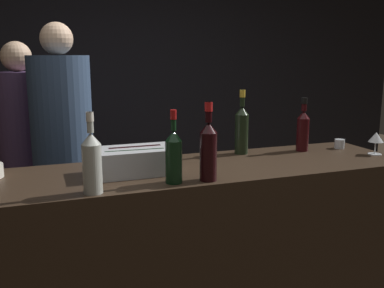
{
  "coord_description": "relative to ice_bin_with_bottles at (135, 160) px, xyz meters",
  "views": [
    {
      "loc": [
        -0.74,
        -1.72,
        1.6
      ],
      "look_at": [
        0.0,
        0.35,
        1.15
      ],
      "focal_mm": 40.0,
      "sensor_mm": 36.0,
      "label": 1
    }
  ],
  "objects": [
    {
      "name": "person_blond_tee",
      "position": [
        -0.56,
        1.24,
        -0.14
      ],
      "size": [
        0.33,
        0.33,
        1.71
      ],
      "rotation": [
        0.0,
        0.0,
        0.85
      ],
      "color": "black",
      "rests_on": "ground_plane"
    },
    {
      "name": "red_wine_bottle_black_foil",
      "position": [
        1.08,
        0.16,
        0.07
      ],
      "size": [
        0.07,
        0.07,
        0.33
      ],
      "color": "black",
      "rests_on": "bar_counter"
    },
    {
      "name": "red_wine_bottle_burgundy",
      "position": [
        0.13,
        -0.22,
        0.06
      ],
      "size": [
        0.08,
        0.08,
        0.34
      ],
      "color": "black",
      "rests_on": "bar_counter"
    },
    {
      "name": "wall_back_chalkboard",
      "position": [
        0.31,
        2.11,
        0.3
      ],
      "size": [
        6.4,
        0.06,
        2.8
      ],
      "color": "black",
      "rests_on": "ground_plane"
    },
    {
      "name": "wine_glass",
      "position": [
        1.43,
        -0.07,
        0.03
      ],
      "size": [
        0.09,
        0.09,
        0.13
      ],
      "color": "silver",
      "rests_on": "bar_counter"
    },
    {
      "name": "candle_votive",
      "position": [
        1.35,
        0.14,
        -0.04
      ],
      "size": [
        0.06,
        0.06,
        0.06
      ],
      "color": "silver",
      "rests_on": "bar_counter"
    },
    {
      "name": "white_wine_bottle",
      "position": [
        -0.24,
        -0.25,
        0.07
      ],
      "size": [
        0.08,
        0.08,
        0.35
      ],
      "color": "#B2B7AD",
      "rests_on": "bar_counter"
    },
    {
      "name": "red_wine_bottle_tall",
      "position": [
        0.29,
        -0.24,
        0.08
      ],
      "size": [
        0.08,
        0.08,
        0.37
      ],
      "color": "black",
      "rests_on": "bar_counter"
    },
    {
      "name": "ice_bin_with_bottles",
      "position": [
        0.0,
        0.0,
        0.0
      ],
      "size": [
        0.39,
        0.23,
        0.13
      ],
      "color": "#B7BABF",
      "rests_on": "bar_counter"
    },
    {
      "name": "person_in_hoodie",
      "position": [
        -0.29,
        0.91,
        -0.09
      ],
      "size": [
        0.4,
        0.4,
        1.82
      ],
      "rotation": [
        0.0,
        0.0,
        2.23
      ],
      "color": "black",
      "rests_on": "ground_plane"
    },
    {
      "name": "bar_counter",
      "position": [
        0.31,
        0.0,
        -0.58
      ],
      "size": [
        2.38,
        0.63,
        1.03
      ],
      "color": "#2D2116",
      "rests_on": "ground_plane"
    },
    {
      "name": "champagne_bottle",
      "position": [
        0.69,
        0.22,
        0.09
      ],
      "size": [
        0.08,
        0.08,
        0.38
      ],
      "color": "black",
      "rests_on": "bar_counter"
    }
  ]
}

